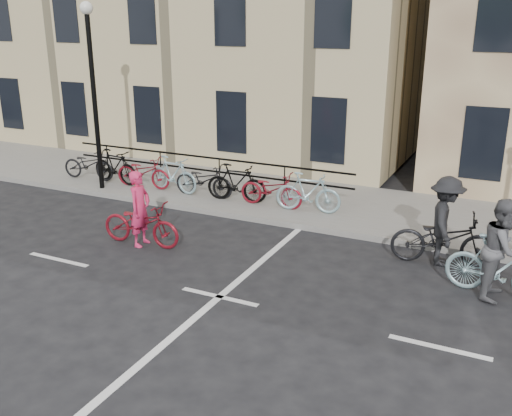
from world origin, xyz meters
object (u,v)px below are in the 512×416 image
at_px(cyclist_pink, 141,220).
at_px(cyclist_grey, 501,258).
at_px(lamp_post, 92,74).
at_px(cyclist_dark, 444,231).

relative_size(cyclist_pink, cyclist_grey, 0.99).
xyz_separation_m(lamp_post, cyclist_grey, (11.17, -2.10, -2.71)).
bearing_deg(cyclist_pink, cyclist_dark, -77.08).
bearing_deg(cyclist_dark, cyclist_pink, 95.07).
xyz_separation_m(cyclist_pink, cyclist_dark, (6.40, 1.89, 0.15)).
distance_m(lamp_post, cyclist_grey, 11.69).
height_order(lamp_post, cyclist_grey, lamp_post).
bearing_deg(cyclist_grey, lamp_post, 86.40).
height_order(cyclist_pink, cyclist_grey, cyclist_grey).
distance_m(cyclist_pink, cyclist_grey, 7.62).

